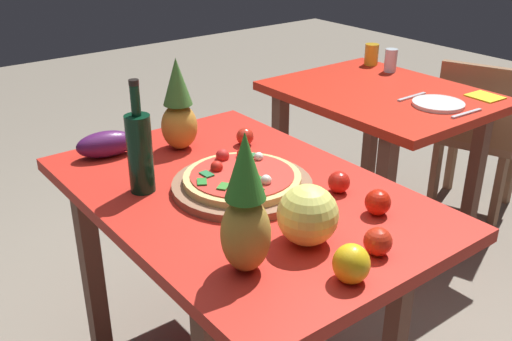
% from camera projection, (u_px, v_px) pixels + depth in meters
% --- Properties ---
extents(display_table, '(1.23, 0.83, 0.78)m').
position_uv_depth(display_table, '(241.00, 219.00, 1.83)').
color(display_table, brown).
rests_on(display_table, ground_plane).
extents(background_table, '(0.97, 0.77, 0.78)m').
position_uv_depth(background_table, '(380.00, 116.00, 2.76)').
color(background_table, brown).
rests_on(background_table, ground_plane).
extents(dining_chair, '(0.51, 0.51, 0.85)m').
position_uv_depth(dining_chair, '(478.00, 130.00, 3.07)').
color(dining_chair, brown).
rests_on(dining_chair, ground_plane).
extents(pizza_board, '(0.43, 0.43, 0.02)m').
position_uv_depth(pizza_board, '(243.00, 186.00, 1.79)').
color(pizza_board, brown).
rests_on(pizza_board, display_table).
extents(pizza, '(0.36, 0.36, 0.06)m').
position_uv_depth(pizza, '(242.00, 177.00, 1.78)').
color(pizza, tan).
rests_on(pizza, pizza_board).
extents(wine_bottle, '(0.08, 0.08, 0.35)m').
position_uv_depth(wine_bottle, '(140.00, 151.00, 1.73)').
color(wine_bottle, black).
rests_on(wine_bottle, display_table).
extents(pineapple_left, '(0.13, 0.13, 0.33)m').
position_uv_depth(pineapple_left, '(178.00, 109.00, 2.03)').
color(pineapple_left, '#C38930').
rests_on(pineapple_left, display_table).
extents(pineapple_right, '(0.12, 0.12, 0.35)m').
position_uv_depth(pineapple_right, '(246.00, 211.00, 1.34)').
color(pineapple_right, '#AF8834').
rests_on(pineapple_right, display_table).
extents(melon, '(0.16, 0.16, 0.16)m').
position_uv_depth(melon, '(308.00, 215.00, 1.49)').
color(melon, '#E1E067').
rests_on(melon, display_table).
extents(bell_pepper, '(0.09, 0.09, 0.10)m').
position_uv_depth(bell_pepper, '(351.00, 264.00, 1.35)').
color(bell_pepper, yellow).
rests_on(bell_pepper, display_table).
extents(eggplant, '(0.13, 0.21, 0.09)m').
position_uv_depth(eggplant, '(106.00, 144.00, 2.00)').
color(eggplant, '#4F1B52').
rests_on(eggplant, display_table).
extents(tomato_beside_pepper, '(0.07, 0.07, 0.07)m').
position_uv_depth(tomato_beside_pepper, '(339.00, 182.00, 1.76)').
color(tomato_beside_pepper, red).
rests_on(tomato_beside_pepper, display_table).
extents(tomato_by_bottle, '(0.06, 0.06, 0.06)m').
position_uv_depth(tomato_by_bottle, '(245.00, 137.00, 2.10)').
color(tomato_by_bottle, red).
rests_on(tomato_by_bottle, display_table).
extents(tomato_at_corner, '(0.07, 0.07, 0.07)m').
position_uv_depth(tomato_at_corner, '(378.00, 242.00, 1.45)').
color(tomato_at_corner, red).
rests_on(tomato_at_corner, display_table).
extents(tomato_near_board, '(0.07, 0.07, 0.07)m').
position_uv_depth(tomato_near_board, '(378.00, 202.00, 1.64)').
color(tomato_near_board, red).
rests_on(tomato_near_board, display_table).
extents(drinking_glass_juice, '(0.07, 0.07, 0.11)m').
position_uv_depth(drinking_glass_juice, '(371.00, 54.00, 3.11)').
color(drinking_glass_juice, gold).
rests_on(drinking_glass_juice, background_table).
extents(drinking_glass_water, '(0.06, 0.06, 0.12)m').
position_uv_depth(drinking_glass_water, '(391.00, 60.00, 2.98)').
color(drinking_glass_water, silver).
rests_on(drinking_glass_water, background_table).
extents(dinner_plate, '(0.22, 0.22, 0.02)m').
position_uv_depth(dinner_plate, '(438.00, 104.00, 2.51)').
color(dinner_plate, white).
rests_on(dinner_plate, background_table).
extents(fork_utensil, '(0.02, 0.18, 0.01)m').
position_uv_depth(fork_utensil, '(412.00, 97.00, 2.61)').
color(fork_utensil, silver).
rests_on(fork_utensil, background_table).
extents(knife_utensil, '(0.03, 0.18, 0.01)m').
position_uv_depth(knife_utensil, '(467.00, 113.00, 2.41)').
color(knife_utensil, silver).
rests_on(knife_utensil, background_table).
extents(napkin_folded, '(0.15, 0.13, 0.01)m').
position_uv_depth(napkin_folded, '(485.00, 97.00, 2.62)').
color(napkin_folded, yellow).
rests_on(napkin_folded, background_table).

